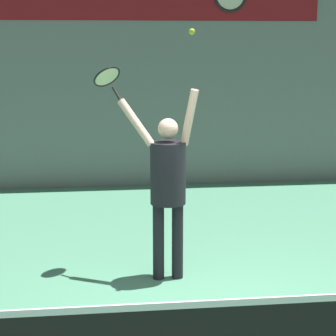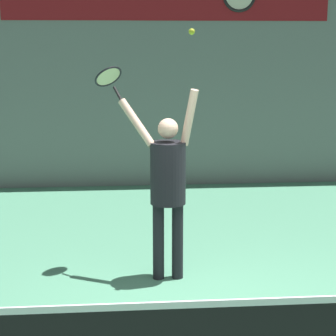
# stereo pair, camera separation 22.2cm
# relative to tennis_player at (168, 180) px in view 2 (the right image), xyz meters

# --- Properties ---
(back_wall) EXTENTS (18.00, 0.10, 5.00)m
(back_wall) POSITION_rel_tennis_player_xyz_m (0.38, 4.65, 1.33)
(back_wall) COLOR slate
(back_wall) RESTS_ON ground_plane
(tennis_player) EXTENTS (0.90, 0.52, 2.19)m
(tennis_player) POSITION_rel_tennis_player_xyz_m (0.00, 0.00, 0.00)
(tennis_player) COLOR black
(tennis_player) RESTS_ON ground_plane
(tennis_racket) EXTENTS (0.42, 0.43, 0.40)m
(tennis_racket) POSITION_rel_tennis_player_xyz_m (-0.64, 0.46, 1.11)
(tennis_racket) COLOR black
(tennis_ball) EXTENTS (0.07, 0.07, 0.07)m
(tennis_ball) POSITION_rel_tennis_player_xyz_m (0.25, -0.09, 1.62)
(tennis_ball) COLOR #CCDB2D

